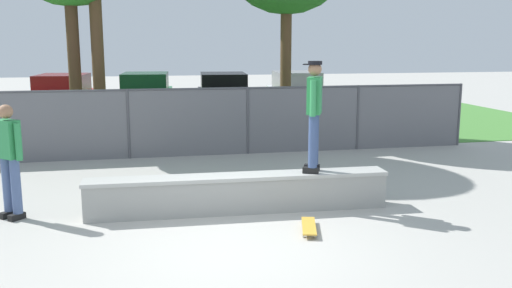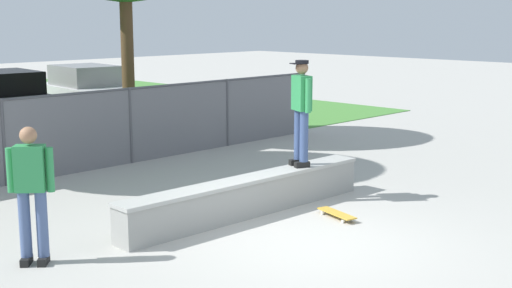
# 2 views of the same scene
# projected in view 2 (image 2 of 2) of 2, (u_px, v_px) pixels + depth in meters

# --- Properties ---
(ground_plane) EXTENTS (80.00, 80.00, 0.00)m
(ground_plane) POSITION_uv_depth(u_px,v_px,m) (308.00, 243.00, 9.90)
(ground_plane) COLOR #ADAAA3
(concrete_ledge) EXTENTS (4.99, 0.62, 0.62)m
(concrete_ledge) POSITION_uv_depth(u_px,v_px,m) (249.00, 196.00, 11.27)
(concrete_ledge) COLOR #999993
(concrete_ledge) RESTS_ON ground
(skateboarder) EXTENTS (0.39, 0.56, 1.84)m
(skateboarder) POSITION_uv_depth(u_px,v_px,m) (301.00, 107.00, 11.88)
(skateboarder) COLOR black
(skateboarder) RESTS_ON concrete_ledge
(skateboard) EXTENTS (0.40, 0.82, 0.09)m
(skateboard) POSITION_uv_depth(u_px,v_px,m) (337.00, 214.00, 11.11)
(skateboard) COLOR gold
(skateboard) RESTS_ON ground
(chainlink_fence) EXTENTS (14.60, 0.07, 1.68)m
(chainlink_fence) POSITION_uv_depth(u_px,v_px,m) (72.00, 130.00, 14.12)
(chainlink_fence) COLOR #4C4C51
(chainlink_fence) RESTS_ON ground
(car_black) EXTENTS (2.29, 4.34, 1.66)m
(car_black) POSITION_uv_depth(u_px,v_px,m) (7.00, 100.00, 19.87)
(car_black) COLOR black
(car_black) RESTS_ON ground
(car_white) EXTENTS (2.29, 4.34, 1.66)m
(car_white) POSITION_uv_depth(u_px,v_px,m) (87.00, 91.00, 22.14)
(car_white) COLOR silver
(car_white) RESTS_ON ground
(bystander) EXTENTS (0.47, 0.45, 1.82)m
(bystander) POSITION_uv_depth(u_px,v_px,m) (31.00, 189.00, 8.89)
(bystander) COLOR black
(bystander) RESTS_ON ground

